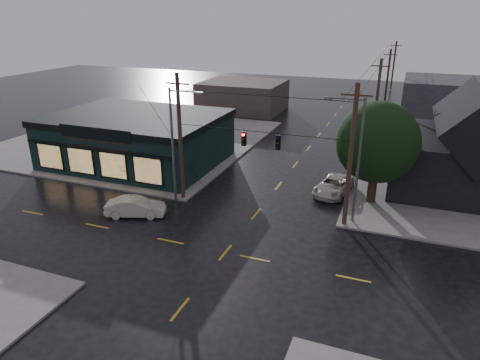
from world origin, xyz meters
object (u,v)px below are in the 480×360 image
at_px(utility_pole_nw, 183,199).
at_px(utility_pole_ne, 344,225).
at_px(corner_tree, 378,143).
at_px(suv_silver, 334,186).
at_px(sedan_cream, 135,207).

xyz_separation_m(utility_pole_nw, utility_pole_ne, (13.00, 0.00, 0.00)).
height_order(corner_tree, suv_silver, corner_tree).
xyz_separation_m(corner_tree, utility_pole_nw, (-14.40, -4.73, -5.03)).
bearing_deg(sedan_cream, utility_pole_nw, -44.59).
relative_size(corner_tree, utility_pole_nw, 0.79).
relative_size(utility_pole_nw, sedan_cream, 2.32).
xyz_separation_m(corner_tree, sedan_cream, (-16.24, -8.79, -4.31)).
distance_m(corner_tree, utility_pole_nw, 15.98).
xyz_separation_m(corner_tree, utility_pole_ne, (-1.40, -4.73, -5.03)).
bearing_deg(utility_pole_nw, corner_tree, 18.20).
bearing_deg(utility_pole_nw, utility_pole_ne, 0.00).
bearing_deg(suv_silver, utility_pole_nw, -143.96).
bearing_deg(suv_silver, utility_pole_ne, -63.12).
bearing_deg(sedan_cream, utility_pole_ne, -94.95).
distance_m(utility_pole_nw, utility_pole_ne, 13.00).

